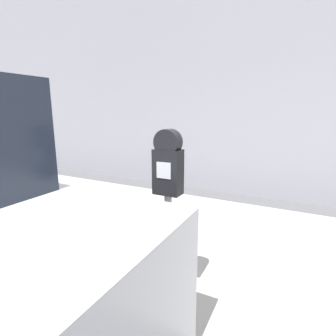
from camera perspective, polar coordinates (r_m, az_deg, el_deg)
sidewalk at (r=3.27m, az=9.92°, el=-15.94°), size 24.00×2.80×0.12m
building_facade at (r=5.31m, az=19.40°, el=22.77°), size 24.00×0.30×5.24m
parking_meter at (r=1.80m, az=-0.01°, el=-3.31°), size 0.19×0.12×1.36m
fire_hydrant at (r=3.93m, az=-29.51°, el=-5.20°), size 0.20×0.20×0.81m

